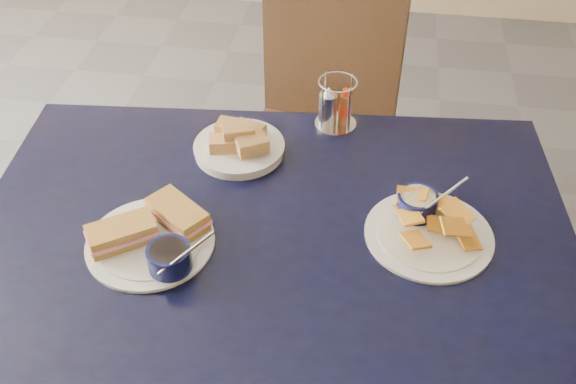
# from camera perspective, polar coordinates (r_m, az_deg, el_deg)

# --- Properties ---
(ground) EXTENTS (6.00, 6.00, 0.00)m
(ground) POSITION_cam_1_polar(r_m,az_deg,el_deg) (2.13, -6.54, -13.62)
(ground) COLOR #4A4A4E
(ground) RESTS_ON ground
(dining_table) EXTENTS (1.40, 1.00, 0.75)m
(dining_table) POSITION_cam_1_polar(r_m,az_deg,el_deg) (1.46, -1.41, -4.72)
(dining_table) COLOR black
(dining_table) RESTS_ON ground
(chair_far) EXTENTS (0.51, 0.49, 0.95)m
(chair_far) POSITION_cam_1_polar(r_m,az_deg,el_deg) (2.10, 2.61, 6.74)
(chair_far) COLOR black
(chair_far) RESTS_ON ground
(sandwich_plate) EXTENTS (0.30, 0.28, 0.12)m
(sandwich_plate) POSITION_cam_1_polar(r_m,az_deg,el_deg) (1.39, -11.83, -3.86)
(sandwich_plate) COLOR white
(sandwich_plate) RESTS_ON dining_table
(plantain_plate) EXTENTS (0.28, 0.28, 0.12)m
(plantain_plate) POSITION_cam_1_polar(r_m,az_deg,el_deg) (1.43, 12.11, -2.64)
(plantain_plate) COLOR white
(plantain_plate) RESTS_ON dining_table
(bread_basket) EXTENTS (0.22, 0.22, 0.08)m
(bread_basket) POSITION_cam_1_polar(r_m,az_deg,el_deg) (1.60, -4.35, 4.29)
(bread_basket) COLOR white
(bread_basket) RESTS_ON dining_table
(condiment_caddy) EXTENTS (0.11, 0.11, 0.14)m
(condiment_caddy) POSITION_cam_1_polar(r_m,az_deg,el_deg) (1.68, 4.17, 7.59)
(condiment_caddy) COLOR silver
(condiment_caddy) RESTS_ON dining_table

